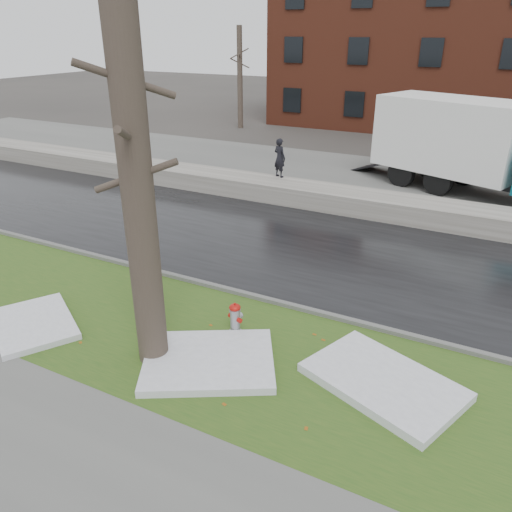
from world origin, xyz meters
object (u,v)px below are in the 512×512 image
at_px(box_truck, 478,147).
at_px(tree, 136,180).
at_px(fire_hydrant, 235,317).
at_px(worker, 280,158).

bearing_deg(box_truck, tree, -86.33).
distance_m(fire_hydrant, tree, 3.85).
bearing_deg(box_truck, fire_hydrant, -83.96).
bearing_deg(tree, box_truck, 73.45).
relative_size(tree, box_truck, 0.67).
xyz_separation_m(fire_hydrant, tree, (-1.06, -1.55, 3.36)).
xyz_separation_m(tree, worker, (-2.51, 11.46, -2.28)).
bearing_deg(fire_hydrant, box_truck, 94.24).
relative_size(tree, worker, 4.80).
height_order(tree, worker, tree).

